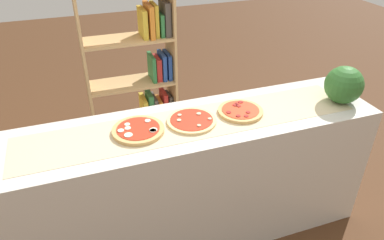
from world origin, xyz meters
The scene contains 8 objects.
ground_plane centered at (0.00, 0.00, 0.00)m, with size 12.00×12.00×0.00m, color #4C2D19.
counter centered at (0.00, 0.00, 0.45)m, with size 2.32×0.56×0.91m, color beige.
parchment_paper centered at (0.00, 0.00, 0.91)m, with size 2.03×0.37×0.00m, color beige.
pizza_mozzarella_0 centered at (-0.32, 0.01, 0.92)m, with size 0.30×0.30×0.03m.
pizza_mushroom_1 centered at (0.00, 0.01, 0.92)m, with size 0.29×0.29×0.02m.
pizza_pepperoni_2 centered at (0.32, 0.01, 0.92)m, with size 0.28×0.28×0.03m.
watermelon centered at (1.00, -0.07, 1.03)m, with size 0.24×0.24×0.24m, color #2D6628.
bookshelf centered at (-0.08, 0.99, 0.73)m, with size 0.71×0.29×1.49m.
Camera 1 is at (-0.61, -1.73, 2.05)m, focal length 34.10 mm.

